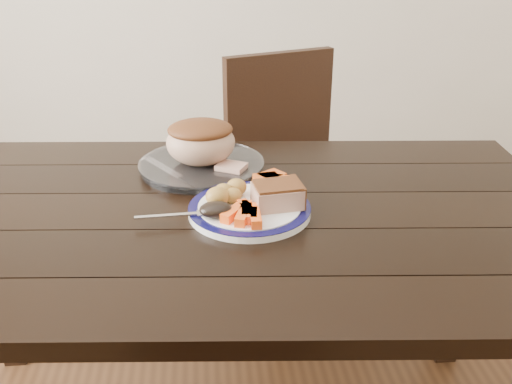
{
  "coord_description": "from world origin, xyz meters",
  "views": [
    {
      "loc": [
        -0.03,
        -1.15,
        1.33
      ],
      "look_at": [
        0.08,
        -0.02,
        0.8
      ],
      "focal_mm": 40.0,
      "sensor_mm": 36.0,
      "label": 1
    }
  ],
  "objects": [
    {
      "name": "carrot_batons",
      "position": [
        0.05,
        -0.08,
        0.78
      ],
      "size": [
        0.08,
        0.11,
        0.02
      ],
      "color": "#FF5715",
      "rests_on": "dinner_plate"
    },
    {
      "name": "pork_slice",
      "position": [
        0.13,
        -0.03,
        0.79
      ],
      "size": [
        0.11,
        0.09,
        0.05
      ],
      "primitive_type": "cube",
      "rotation": [
        0.0,
        0.0,
        0.14
      ],
      "color": "tan",
      "rests_on": "dinner_plate"
    },
    {
      "name": "roast_joint",
      "position": [
        -0.04,
        0.24,
        0.82
      ],
      "size": [
        0.18,
        0.15,
        0.12
      ],
      "primitive_type": "ellipsoid",
      "color": "tan",
      "rests_on": "serving_platter"
    },
    {
      "name": "plate_rim",
      "position": [
        0.07,
        -0.02,
        0.77
      ],
      "size": [
        0.27,
        0.27,
        0.02
      ],
      "primitive_type": "torus",
      "color": "#0C0B3A",
      "rests_on": "dinner_plate"
    },
    {
      "name": "serving_platter",
      "position": [
        -0.04,
        0.24,
        0.76
      ],
      "size": [
        0.32,
        0.32,
        0.02
      ],
      "primitive_type": "cylinder",
      "color": "white",
      "rests_on": "dining_table"
    },
    {
      "name": "roasted_potatoes",
      "position": [
        0.02,
        0.0,
        0.79
      ],
      "size": [
        0.09,
        0.09,
        0.04
      ],
      "color": "gold",
      "rests_on": "dinner_plate"
    },
    {
      "name": "dinner_plate",
      "position": [
        0.07,
        -0.02,
        0.76
      ],
      "size": [
        0.27,
        0.27,
        0.02
      ],
      "primitive_type": "cylinder",
      "color": "white",
      "rests_on": "dining_table"
    },
    {
      "name": "dark_mushroom",
      "position": [
        -0.01,
        -0.07,
        0.79
      ],
      "size": [
        0.07,
        0.05,
        0.03
      ],
      "primitive_type": "ellipsoid",
      "color": "black",
      "rests_on": "dinner_plate"
    },
    {
      "name": "chair_far",
      "position": [
        0.28,
        0.73,
        0.52
      ],
      "size": [
        0.54,
        0.55,
        0.93
      ],
      "rotation": [
        0.0,
        0.0,
        3.49
      ],
      "color": "black",
      "rests_on": "ground"
    },
    {
      "name": "fork",
      "position": [
        -0.08,
        -0.06,
        0.77
      ],
      "size": [
        0.18,
        0.03,
        0.0
      ],
      "rotation": [
        0.0,
        0.0,
        0.06
      ],
      "color": "silver",
      "rests_on": "dinner_plate"
    },
    {
      "name": "pumpkin_wedges",
      "position": [
        0.13,
        0.05,
        0.79
      ],
      "size": [
        0.1,
        0.09,
        0.04
      ],
      "color": "#ED581A",
      "rests_on": "dinner_plate"
    },
    {
      "name": "cut_slice",
      "position": [
        0.04,
        0.18,
        0.78
      ],
      "size": [
        0.09,
        0.08,
        0.02
      ],
      "primitive_type": "cube",
      "rotation": [
        0.0,
        0.0,
        -0.49
      ],
      "color": "tan",
      "rests_on": "serving_platter"
    },
    {
      "name": "carving_knife",
      "position": [
        -0.08,
        0.14,
        0.76
      ],
      "size": [
        0.19,
        0.28,
        0.01
      ],
      "rotation": [
        0.0,
        0.0,
        -0.99
      ],
      "color": "silver",
      "rests_on": "dining_table"
    },
    {
      "name": "dining_table",
      "position": [
        0.0,
        0.0,
        0.66
      ],
      "size": [
        1.67,
        1.03,
        0.75
      ],
      "rotation": [
        0.0,
        0.0,
        -0.08
      ],
      "color": "black",
      "rests_on": "ground"
    }
  ]
}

